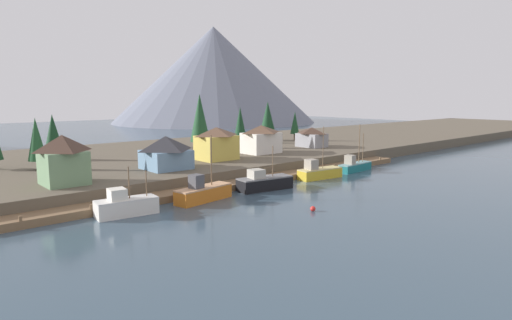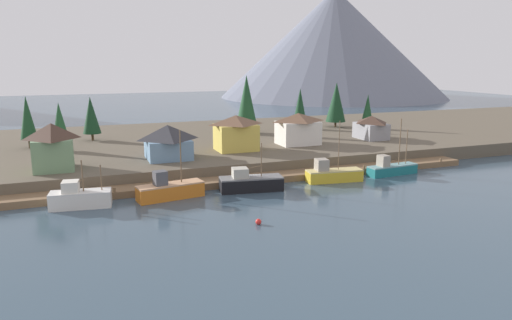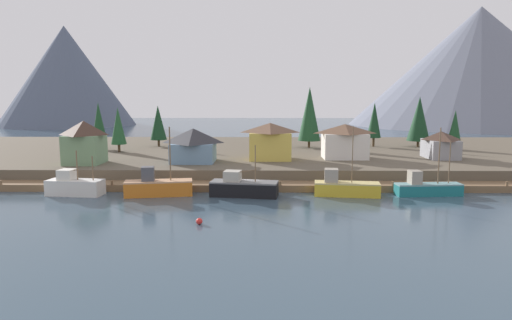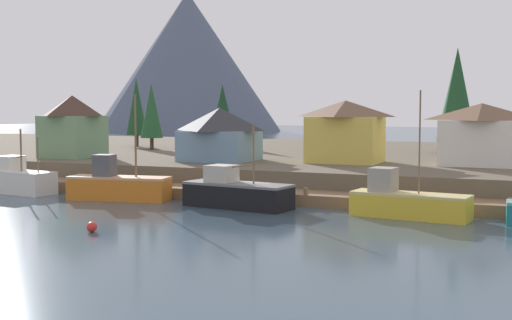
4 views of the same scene
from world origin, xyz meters
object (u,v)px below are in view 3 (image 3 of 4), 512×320
fishing_boat_white (74,186)px  conifer_mid_right (309,114)px  fishing_boat_teal (427,188)px  conifer_centre (419,119)px  house_grey (441,144)px  conifer_back_left (158,123)px  conifer_near_left (374,120)px  channel_buoy (199,221)px  fishing_boat_black (243,187)px  house_green (84,142)px  conifer_mid_left (99,122)px  house_white (345,141)px  conifer_near_right (118,126)px  conifer_back_right (455,125)px  house_blue (193,145)px  house_yellow (270,141)px  fishing_boat_yellow (345,187)px  fishing_boat_orange (158,187)px

fishing_boat_white → conifer_mid_right: bearing=52.3°
fishing_boat_teal → conifer_centre: (11.52, 38.10, 7.56)m
conifer_mid_right → conifer_centre: (24.05, 1.89, -1.13)m
house_grey → conifer_back_left: size_ratio=0.77×
conifer_near_left → channel_buoy: bearing=-120.4°
fishing_boat_black → house_grey: size_ratio=1.37×
house_green → conifer_centre: (63.39, 25.85, 2.53)m
conifer_mid_left → conifer_back_left: 12.39m
house_green → conifer_mid_left: (-4.94, 20.88, 2.11)m
house_white → channel_buoy: (-21.45, -34.00, -5.28)m
house_grey → conifer_near_right: 61.11m
conifer_near_right → conifer_back_right: size_ratio=1.08×
conifer_centre → house_blue: bearing=-152.7°
house_yellow → house_grey: house_yellow is taller
fishing_boat_teal → house_grey: bearing=60.2°
fishing_boat_yellow → conifer_back_left: (-34.20, 38.55, 6.54)m
conifer_back_left → fishing_boat_yellow: bearing=-48.4°
fishing_boat_black → house_blue: bearing=129.0°
fishing_boat_yellow → fishing_boat_teal: fishing_boat_yellow is taller
channel_buoy → house_blue: bearing=99.5°
conifer_back_left → conifer_centre: 57.05m
fishing_boat_orange → conifer_near_right: size_ratio=1.06×
fishing_boat_white → conifer_mid_left: (-8.22, 33.52, 6.93)m
fishing_boat_white → conifer_near_right: 29.29m
conifer_near_left → conifer_mid_right: 14.70m
fishing_boat_teal → conifer_near_left: size_ratio=0.97×
house_grey → conifer_near_right: (-60.47, 8.38, 2.73)m
fishing_boat_black → conifer_near_left: bearing=63.7°
house_yellow → conifer_centre: conifer_centre is taller
conifer_back_left → channel_buoy: 55.86m
fishing_boat_black → house_yellow: bearing=86.1°
house_green → fishing_boat_black: bearing=-26.1°
house_white → fishing_boat_orange: bearing=-145.7°
house_green → conifer_near_right: (0.70, 15.82, 1.58)m
house_grey → channel_buoy: bearing=-138.3°
house_yellow → conifer_mid_left: size_ratio=0.77×
house_yellow → conifer_near_left: 31.39m
conifer_near_left → house_white: bearing=-117.0°
house_green → channel_buoy: bearing=-50.2°
fishing_boat_white → conifer_mid_left: bearing=110.7°
conifer_back_right → conifer_mid_left: bearing=179.9°
conifer_near_left → fishing_boat_teal: bearing=-92.8°
fishing_boat_teal → house_yellow: 27.97m
house_white → conifer_near_left: size_ratio=0.83×
conifer_centre → conifer_near_right: bearing=-170.9°
fishing_boat_orange → house_blue: size_ratio=1.27×
conifer_back_left → fishing_boat_teal: bearing=-40.0°
conifer_mid_left → conifer_near_left: bearing=5.3°
fishing_boat_teal → conifer_mid_right: conifer_mid_right is taller
fishing_boat_black → house_yellow: house_yellow is taller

